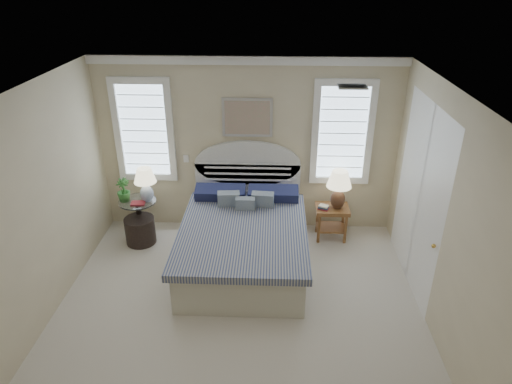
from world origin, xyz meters
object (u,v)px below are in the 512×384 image
object	(u,v)px
side_table_left	(139,215)
lamp_right	(339,185)
nightstand_right	(332,216)
lamp_left	(145,181)
floor_pot	(140,230)
bed	(244,238)

from	to	relation	value
side_table_left	lamp_right	size ratio (longest dim) A/B	1.04
nightstand_right	lamp_left	world-z (taller)	lamp_left
floor_pot	lamp_right	world-z (taller)	lamp_right
bed	nightstand_right	world-z (taller)	bed
bed	nightstand_right	distance (m)	1.47
floor_pot	lamp_left	size ratio (longest dim) A/B	0.84
nightstand_right	lamp_right	bearing A→B (deg)	4.13
floor_pot	lamp_left	distance (m)	0.78
bed	side_table_left	world-z (taller)	bed
lamp_left	nightstand_right	bearing A→B (deg)	1.81
nightstand_right	floor_pot	xyz separation A→B (m)	(-2.91, -0.25, -0.18)
side_table_left	lamp_right	distance (m)	3.06
side_table_left	lamp_right	xyz separation A→B (m)	(3.02, 0.10, 0.51)
lamp_right	nightstand_right	bearing A→B (deg)	-175.87
side_table_left	lamp_right	world-z (taller)	lamp_right
bed	lamp_right	distance (m)	1.62
bed	side_table_left	distance (m)	1.75
floor_pot	lamp_left	xyz separation A→B (m)	(0.12, 0.17, 0.75)
lamp_right	bed	bearing A→B (deg)	-153.01
nightstand_right	lamp_left	bearing A→B (deg)	-178.19
floor_pot	lamp_right	xyz separation A→B (m)	(2.98, 0.26, 0.69)
lamp_left	floor_pot	bearing A→B (deg)	-124.79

